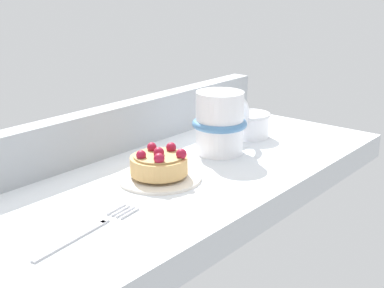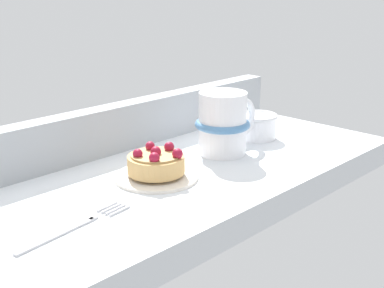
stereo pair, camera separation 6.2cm
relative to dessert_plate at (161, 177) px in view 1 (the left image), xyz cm
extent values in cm
cube|color=silver|center=(4.05, 0.30, -2.56)|extent=(77.65, 32.93, 4.23)
cube|color=#9EA3A8|center=(4.05, 14.99, 3.45)|extent=(76.10, 3.54, 7.79)
cylinder|color=silver|center=(0.00, 0.00, 0.03)|extent=(12.32, 12.32, 0.96)
cylinder|color=silver|center=(0.00, 0.00, -0.21)|extent=(6.78, 6.78, 0.48)
cylinder|color=tan|center=(0.00, 0.00, 1.77)|extent=(8.37, 8.37, 2.52)
cylinder|color=#AB854F|center=(0.00, 0.00, 3.18)|extent=(7.37, 7.37, 0.30)
sphere|color=maroon|center=(0.00, 0.00, 3.69)|extent=(1.57, 1.57, 1.57)
sphere|color=maroon|center=(2.69, 0.16, 3.78)|extent=(1.51, 1.51, 1.51)
sphere|color=maroon|center=(0.93, 2.56, 3.81)|extent=(1.42, 1.42, 1.42)
sphere|color=maroon|center=(-2.48, 1.40, 3.71)|extent=(1.43, 1.43, 1.43)
sphere|color=maroon|center=(-2.11, -1.72, 3.77)|extent=(1.54, 1.54, 1.54)
sphere|color=maroon|center=(1.32, -2.83, 3.79)|extent=(1.55, 1.55, 1.55)
cylinder|color=white|center=(15.42, 0.90, 4.74)|extent=(7.88, 7.88, 10.37)
torus|color=#4C7FB2|center=(15.42, 0.90, 4.59)|extent=(9.12, 9.12, 1.20)
torus|color=white|center=(20.38, 0.90, 4.74)|extent=(6.92, 1.12, 6.92)
cube|color=#B7B7BC|center=(-20.34, -5.05, -0.15)|extent=(11.28, 2.05, 0.60)
cube|color=#B7B7BC|center=(-14.74, -4.38, -0.15)|extent=(1.26, 0.70, 0.60)
cube|color=#B7B7BC|center=(-11.14, -5.05, -0.15)|extent=(3.50, 0.66, 0.60)
cube|color=#B7B7BC|center=(-11.22, -4.32, -0.15)|extent=(3.50, 0.66, 0.60)
cube|color=#B7B7BC|center=(-11.31, -3.59, -0.15)|extent=(3.50, 0.66, 0.60)
cube|color=#B7B7BC|center=(-11.40, -2.86, -0.15)|extent=(3.50, 0.66, 0.60)
cylinder|color=white|center=(26.34, 2.11, 1.64)|extent=(7.07, 7.07, 4.18)
torus|color=silver|center=(26.34, 2.11, 3.73)|extent=(7.53, 7.53, 0.60)
camera|label=1|loc=(-53.77, -50.10, 28.36)|focal=50.56mm
camera|label=2|loc=(-49.67, -54.71, 28.36)|focal=50.56mm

